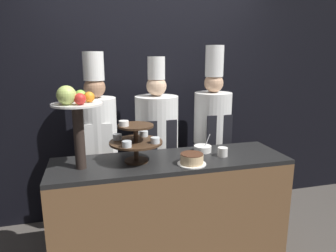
{
  "coord_description": "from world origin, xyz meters",
  "views": [
    {
      "loc": [
        -0.61,
        -1.92,
        1.71
      ],
      "look_at": [
        0.0,
        0.38,
        1.16
      ],
      "focal_mm": 32.0,
      "sensor_mm": 36.0,
      "label": 1
    }
  ],
  "objects_px": {
    "fruit_pedestal": "(75,110)",
    "chef_center_right": "(212,131)",
    "cup_white": "(223,152)",
    "chef_center_left": "(157,139)",
    "cake_round": "(192,159)",
    "chef_left": "(98,140)",
    "serving_bowl_far": "(203,149)",
    "tiered_stand": "(135,140)"
  },
  "relations": [
    {
      "from": "fruit_pedestal",
      "to": "chef_center_right",
      "type": "distance_m",
      "value": 1.48
    },
    {
      "from": "cup_white",
      "to": "chef_center_right",
      "type": "height_order",
      "value": "chef_center_right"
    },
    {
      "from": "chef_center_left",
      "to": "chef_center_right",
      "type": "distance_m",
      "value": 0.58
    },
    {
      "from": "cake_round",
      "to": "chef_center_left",
      "type": "height_order",
      "value": "chef_center_left"
    },
    {
      "from": "cake_round",
      "to": "cup_white",
      "type": "height_order",
      "value": "cake_round"
    },
    {
      "from": "chef_left",
      "to": "fruit_pedestal",
      "type": "bearing_deg",
      "value": -104.51
    },
    {
      "from": "serving_bowl_far",
      "to": "chef_center_right",
      "type": "distance_m",
      "value": 0.52
    },
    {
      "from": "serving_bowl_far",
      "to": "chef_left",
      "type": "height_order",
      "value": "chef_left"
    },
    {
      "from": "cup_white",
      "to": "serving_bowl_far",
      "type": "xyz_separation_m",
      "value": [
        -0.12,
        0.16,
        -0.01
      ]
    },
    {
      "from": "cup_white",
      "to": "fruit_pedestal",
      "type": "bearing_deg",
      "value": 179.82
    },
    {
      "from": "fruit_pedestal",
      "to": "chef_left",
      "type": "height_order",
      "value": "chef_left"
    },
    {
      "from": "tiered_stand",
      "to": "chef_left",
      "type": "distance_m",
      "value": 0.63
    },
    {
      "from": "fruit_pedestal",
      "to": "cake_round",
      "type": "xyz_separation_m",
      "value": [
        0.83,
        -0.12,
        -0.39
      ]
    },
    {
      "from": "cake_round",
      "to": "cup_white",
      "type": "distance_m",
      "value": 0.33
    },
    {
      "from": "chef_center_left",
      "to": "cup_white",
      "type": "bearing_deg",
      "value": -54.74
    },
    {
      "from": "fruit_pedestal",
      "to": "chef_center_right",
      "type": "height_order",
      "value": "chef_center_right"
    },
    {
      "from": "serving_bowl_far",
      "to": "chef_center_right",
      "type": "xyz_separation_m",
      "value": [
        0.27,
        0.44,
        0.03
      ]
    },
    {
      "from": "cake_round",
      "to": "cup_white",
      "type": "xyz_separation_m",
      "value": [
        0.31,
        0.12,
        -0.0
      ]
    },
    {
      "from": "chef_left",
      "to": "chef_center_right",
      "type": "height_order",
      "value": "chef_center_right"
    },
    {
      "from": "chef_left",
      "to": "chef_center_right",
      "type": "relative_size",
      "value": 0.97
    },
    {
      "from": "cake_round",
      "to": "chef_left",
      "type": "xyz_separation_m",
      "value": [
        -0.68,
        0.71,
        0.0
      ]
    },
    {
      "from": "fruit_pedestal",
      "to": "cake_round",
      "type": "distance_m",
      "value": 0.93
    },
    {
      "from": "chef_left",
      "to": "chef_center_left",
      "type": "xyz_separation_m",
      "value": [
        0.57,
        -0.0,
        -0.03
      ]
    },
    {
      "from": "cup_white",
      "to": "chef_center_left",
      "type": "height_order",
      "value": "chef_center_left"
    },
    {
      "from": "serving_bowl_far",
      "to": "chef_center_left",
      "type": "xyz_separation_m",
      "value": [
        -0.31,
        0.44,
        -0.01
      ]
    },
    {
      "from": "tiered_stand",
      "to": "chef_left",
      "type": "relative_size",
      "value": 0.23
    },
    {
      "from": "serving_bowl_far",
      "to": "chef_center_left",
      "type": "distance_m",
      "value": 0.54
    },
    {
      "from": "cake_round",
      "to": "cup_white",
      "type": "relative_size",
      "value": 2.68
    },
    {
      "from": "tiered_stand",
      "to": "chef_center_right",
      "type": "relative_size",
      "value": 0.23
    },
    {
      "from": "fruit_pedestal",
      "to": "chef_center_left",
      "type": "bearing_deg",
      "value": 39.44
    },
    {
      "from": "chef_center_left",
      "to": "tiered_stand",
      "type": "bearing_deg",
      "value": -118.16
    },
    {
      "from": "chef_center_right",
      "to": "chef_left",
      "type": "bearing_deg",
      "value": -180.0
    },
    {
      "from": "chef_center_left",
      "to": "chef_center_right",
      "type": "xyz_separation_m",
      "value": [
        0.58,
        0.0,
        0.05
      ]
    },
    {
      "from": "serving_bowl_far",
      "to": "chef_left",
      "type": "xyz_separation_m",
      "value": [
        -0.87,
        0.44,
        0.02
      ]
    },
    {
      "from": "tiered_stand",
      "to": "chef_center_right",
      "type": "xyz_separation_m",
      "value": [
        0.87,
        0.55,
        -0.12
      ]
    },
    {
      "from": "cake_round",
      "to": "chef_left",
      "type": "relative_size",
      "value": 0.13
    },
    {
      "from": "cake_round",
      "to": "fruit_pedestal",
      "type": "bearing_deg",
      "value": 171.6
    },
    {
      "from": "tiered_stand",
      "to": "cake_round",
      "type": "bearing_deg",
      "value": -22.68
    },
    {
      "from": "cake_round",
      "to": "chef_center_right",
      "type": "height_order",
      "value": "chef_center_right"
    },
    {
      "from": "tiered_stand",
      "to": "cup_white",
      "type": "height_order",
      "value": "tiered_stand"
    },
    {
      "from": "fruit_pedestal",
      "to": "chef_left",
      "type": "bearing_deg",
      "value": 75.49
    },
    {
      "from": "fruit_pedestal",
      "to": "chef_center_left",
      "type": "relative_size",
      "value": 0.36
    }
  ]
}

